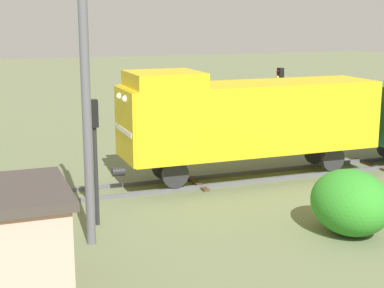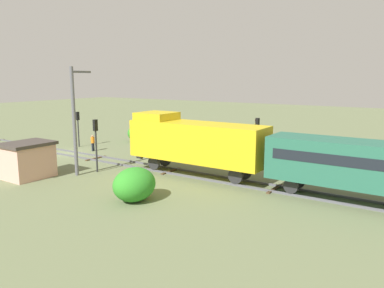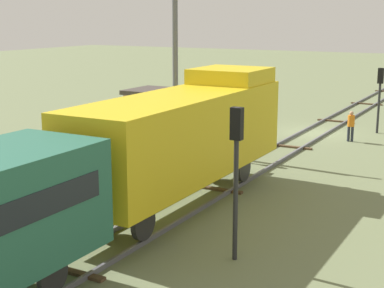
{
  "view_description": "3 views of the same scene",
  "coord_description": "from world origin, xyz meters",
  "px_view_note": "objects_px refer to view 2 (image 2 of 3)",
  "views": [
    {
      "loc": [
        22.16,
        4.71,
        6.89
      ],
      "look_at": [
        -0.85,
        13.4,
        1.54
      ],
      "focal_mm": 55.0,
      "sensor_mm": 36.0,
      "label": 1
    },
    {
      "loc": [
        23.55,
        31.14,
        7.54
      ],
      "look_at": [
        -0.79,
        14.81,
        2.32
      ],
      "focal_mm": 35.0,
      "sensor_mm": 36.0,
      "label": 2
    },
    {
      "loc": [
        -10.16,
        33.51,
        6.83
      ],
      "look_at": [
        0.03,
        15.09,
        2.23
      ],
      "focal_mm": 55.0,
      "sensor_mm": 36.0,
      "label": 3
    }
  ],
  "objects_px": {
    "traffic_signal_near": "(78,122)",
    "locomotive": "(194,141)",
    "traffic_signal_mid": "(96,136)",
    "traffic_signal_far": "(257,135)",
    "worker_near_track": "(93,142)",
    "relay_hut": "(28,160)",
    "catenary_mast": "(75,119)"
  },
  "relations": [
    {
      "from": "locomotive",
      "to": "catenary_mast",
      "type": "distance_m",
      "value": 9.3
    },
    {
      "from": "traffic_signal_near",
      "to": "catenary_mast",
      "type": "relative_size",
      "value": 0.46
    },
    {
      "from": "catenary_mast",
      "to": "relay_hut",
      "type": "bearing_deg",
      "value": -44.06
    },
    {
      "from": "traffic_signal_mid",
      "to": "traffic_signal_far",
      "type": "relative_size",
      "value": 0.97
    },
    {
      "from": "traffic_signal_mid",
      "to": "traffic_signal_near",
      "type": "bearing_deg",
      "value": -122.9
    },
    {
      "from": "traffic_signal_far",
      "to": "relay_hut",
      "type": "xyz_separation_m",
      "value": [
        11.1,
        -13.74,
        -1.66
      ]
    },
    {
      "from": "locomotive",
      "to": "traffic_signal_mid",
      "type": "xyz_separation_m",
      "value": [
        3.4,
        -7.19,
        0.19
      ]
    },
    {
      "from": "traffic_signal_mid",
      "to": "traffic_signal_far",
      "type": "height_order",
      "value": "traffic_signal_far"
    },
    {
      "from": "worker_near_track",
      "to": "relay_hut",
      "type": "height_order",
      "value": "relay_hut"
    },
    {
      "from": "locomotive",
      "to": "traffic_signal_mid",
      "type": "relative_size",
      "value": 2.72
    },
    {
      "from": "traffic_signal_near",
      "to": "catenary_mast",
      "type": "xyz_separation_m",
      "value": [
        8.14,
        9.69,
        1.73
      ]
    },
    {
      "from": "traffic_signal_mid",
      "to": "worker_near_track",
      "type": "height_order",
      "value": "traffic_signal_mid"
    },
    {
      "from": "traffic_signal_mid",
      "to": "relay_hut",
      "type": "bearing_deg",
      "value": -36.12
    },
    {
      "from": "locomotive",
      "to": "catenary_mast",
      "type": "relative_size",
      "value": 1.39
    },
    {
      "from": "traffic_signal_far",
      "to": "relay_hut",
      "type": "relative_size",
      "value": 1.26
    },
    {
      "from": "catenary_mast",
      "to": "traffic_signal_near",
      "type": "bearing_deg",
      "value": -130.05
    },
    {
      "from": "locomotive",
      "to": "traffic_signal_near",
      "type": "xyz_separation_m",
      "value": [
        -3.2,
        -17.39,
        -0.08
      ]
    },
    {
      "from": "worker_near_track",
      "to": "catenary_mast",
      "type": "distance_m",
      "value": 10.4
    },
    {
      "from": "traffic_signal_mid",
      "to": "locomotive",
      "type": "bearing_deg",
      "value": 115.32
    },
    {
      "from": "traffic_signal_mid",
      "to": "catenary_mast",
      "type": "relative_size",
      "value": 0.51
    },
    {
      "from": "worker_near_track",
      "to": "relay_hut",
      "type": "bearing_deg",
      "value": 83.52
    },
    {
      "from": "traffic_signal_mid",
      "to": "traffic_signal_far",
      "type": "bearing_deg",
      "value": 123.08
    },
    {
      "from": "traffic_signal_near",
      "to": "locomotive",
      "type": "bearing_deg",
      "value": 79.57
    },
    {
      "from": "traffic_signal_mid",
      "to": "relay_hut",
      "type": "height_order",
      "value": "traffic_signal_mid"
    },
    {
      "from": "traffic_signal_mid",
      "to": "worker_near_track",
      "type": "bearing_deg",
      "value": -129.51
    },
    {
      "from": "locomotive",
      "to": "worker_near_track",
      "type": "height_order",
      "value": "locomotive"
    },
    {
      "from": "catenary_mast",
      "to": "worker_near_track",
      "type": "bearing_deg",
      "value": -138.4
    },
    {
      "from": "traffic_signal_mid",
      "to": "traffic_signal_far",
      "type": "xyz_separation_m",
      "value": [
        -7.0,
        10.75,
        0.09
      ]
    },
    {
      "from": "traffic_signal_mid",
      "to": "worker_near_track",
      "type": "relative_size",
      "value": 2.51
    },
    {
      "from": "locomotive",
      "to": "relay_hut",
      "type": "relative_size",
      "value": 3.31
    },
    {
      "from": "locomotive",
      "to": "traffic_signal_near",
      "type": "bearing_deg",
      "value": -100.43
    },
    {
      "from": "locomotive",
      "to": "traffic_signal_far",
      "type": "relative_size",
      "value": 2.63
    }
  ]
}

